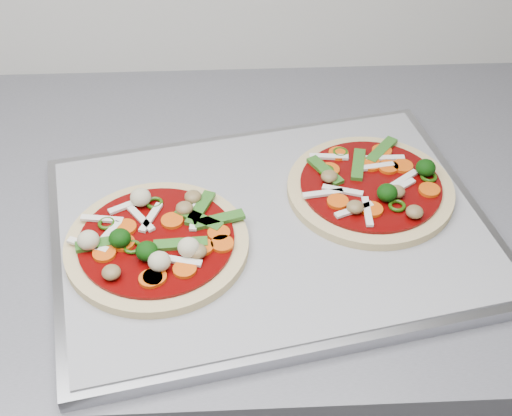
{
  "coord_description": "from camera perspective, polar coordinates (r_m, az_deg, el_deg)",
  "views": [
    {
      "loc": [
        -0.22,
        0.64,
        1.47
      ],
      "look_at": [
        -0.19,
        1.24,
        0.93
      ],
      "focal_mm": 50.0,
      "sensor_mm": 36.0,
      "label": 1
    }
  ],
  "objects": [
    {
      "name": "base_cabinet",
      "position": [
        1.26,
        9.02,
        -15.17
      ],
      "size": [
        3.6,
        0.6,
        0.86
      ],
      "primitive_type": "cube",
      "color": "#B7B7B5",
      "rests_on": "ground"
    },
    {
      "name": "baking_tray",
      "position": [
        0.82,
        1.22,
        -1.75
      ],
      "size": [
        0.55,
        0.45,
        0.02
      ],
      "primitive_type": "cube",
      "rotation": [
        0.0,
        0.0,
        0.19
      ],
      "color": "#9C9CA2",
      "rests_on": "countertop"
    },
    {
      "name": "countertop",
      "position": [
        0.92,
        11.95,
        0.39
      ],
      "size": [
        3.6,
        0.6,
        0.04
      ],
      "primitive_type": "cube",
      "color": "slate",
      "rests_on": "base_cabinet"
    },
    {
      "name": "parchment",
      "position": [
        0.82,
        1.23,
        -1.29
      ],
      "size": [
        0.53,
        0.43,
        0.0
      ],
      "primitive_type": "cube",
      "rotation": [
        0.0,
        0.0,
        0.2
      ],
      "color": "gray",
      "rests_on": "baking_tray"
    },
    {
      "name": "pizza_left",
      "position": [
        0.79,
        -8.01,
        -2.71
      ],
      "size": [
        0.21,
        0.21,
        0.03
      ],
      "rotation": [
        0.0,
        0.0,
        -0.07
      ],
      "color": "tan",
      "rests_on": "parchment"
    },
    {
      "name": "pizza_right",
      "position": [
        0.86,
        9.21,
        1.67
      ],
      "size": [
        0.24,
        0.24,
        0.03
      ],
      "rotation": [
        0.0,
        0.0,
        0.27
      ],
      "color": "tan",
      "rests_on": "parchment"
    }
  ]
}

